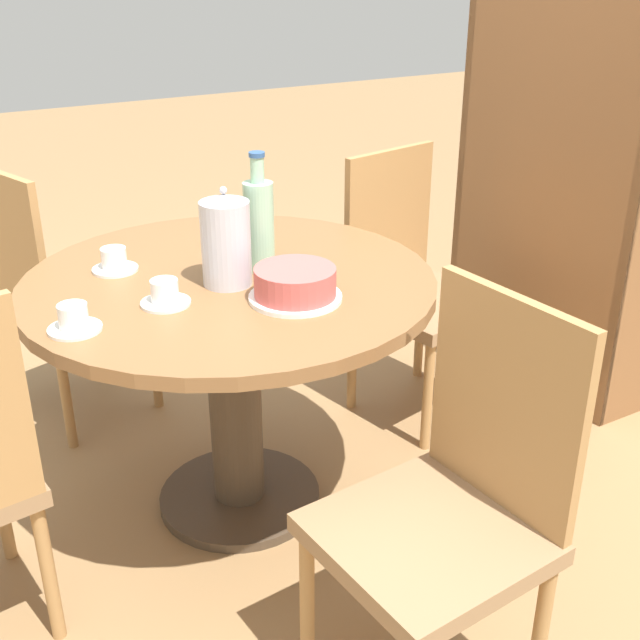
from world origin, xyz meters
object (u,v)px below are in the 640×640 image
coffee_pot (226,240)px  cake_main (295,285)px  cup_b (165,295)px  cup_a (114,262)px  bookshelf (562,182)px  chair_c (55,292)px  cup_c (74,320)px  chair_b (413,282)px  water_bottle (259,223)px  chair_a (452,503)px

coffee_pot → cake_main: coffee_pot is taller
cup_b → cup_a: bearing=-172.3°
bookshelf → cup_a: 1.64m
chair_c → cup_c: size_ratio=7.40×
chair_b → coffee_pot: size_ratio=3.52×
bookshelf → cake_main: size_ratio=6.82×
chair_c → cup_b: chair_c is taller
bookshelf → cup_b: 1.62m
coffee_pot → cake_main: bearing=29.4°
chair_c → cup_c: chair_c is taller
water_bottle → cake_main: water_bottle is taller
cup_c → cup_b: bearing=98.9°
coffee_pot → cup_a: (-0.24, -0.23, -0.09)m
chair_a → cake_main: chair_a is taller
water_bottle → cake_main: size_ratio=1.37×
water_bottle → cup_b: (0.10, -0.31, -0.11)m
chair_b → bookshelf: 0.67m
cup_c → bookshelf: bearing=98.9°
water_bottle → cup_b: bearing=-72.4°
bookshelf → coffee_pot: bearing=98.2°
chair_a → cup_a: bearing=-164.0°
chair_a → chair_c: (-1.57, -0.44, 0.00)m
coffee_pot → cup_b: bearing=-76.2°
chair_c → cake_main: 1.10m
coffee_pot → water_bottle: bearing=113.3°
bookshelf → coffee_pot: size_ratio=6.13×
cup_a → cup_b: (0.29, 0.04, 0.00)m
cup_b → bookshelf: bearing=98.9°
chair_c → cup_b: bearing=169.3°
chair_c → coffee_pot: (0.80, 0.29, 0.37)m
cake_main → cup_b: 0.32m
chair_c → water_bottle: water_bottle is taller
cup_a → cup_c: same height
chair_c → bookshelf: bearing=-126.9°
chair_b → cup_b: 1.08m
bookshelf → cup_b: (0.25, -1.60, -0.01)m
cup_a → cake_main: bearing=38.0°
cake_main → water_bottle: bearing=175.5°
chair_b → cup_a: bearing=170.1°
chair_c → water_bottle: 0.94m
cake_main → coffee_pot: bearing=-150.6°
bookshelf → cup_b: size_ratio=12.91×
chair_c → bookshelf: bookshelf is taller
water_bottle → cup_c: bearing=-76.1°
chair_b → cake_main: (0.45, -0.71, 0.29)m
chair_c → coffee_pot: size_ratio=3.52×
chair_a → bookshelf: (-0.97, 1.26, 0.29)m
chair_a → water_bottle: 0.91m
bookshelf → coffee_pot: (0.20, -1.41, 0.08)m
bookshelf → cup_b: bearing=98.9°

